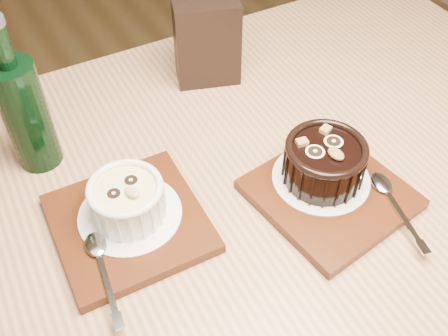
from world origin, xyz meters
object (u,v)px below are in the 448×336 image
object	(u,v)px
tray_right	(330,194)
condiment_stand	(207,41)
ramekin_white	(127,199)
green_bottle	(25,112)
table	(232,247)
ramekin_dark	(324,160)
tray_left	(129,223)

from	to	relation	value
tray_right	condiment_stand	bearing A→B (deg)	92.17
ramekin_white	green_bottle	world-z (taller)	green_bottle
table	ramekin_dark	distance (m)	0.19
ramekin_white	green_bottle	distance (m)	0.18
ramekin_white	tray_right	world-z (taller)	ramekin_white
table	condiment_stand	size ratio (longest dim) A/B	8.78
ramekin_dark	green_bottle	size ratio (longest dim) A/B	0.47
table	ramekin_dark	world-z (taller)	ramekin_dark
table	tray_right	world-z (taller)	tray_right
tray_right	ramekin_dark	bearing A→B (deg)	85.10
tray_left	tray_right	distance (m)	0.26
ramekin_white	tray_right	size ratio (longest dim) A/B	0.52
tray_left	ramekin_dark	bearing A→B (deg)	-14.78
tray_left	green_bottle	distance (m)	0.20
ramekin_white	condiment_stand	xyz separation A→B (m)	(0.23, 0.21, 0.02)
tray_left	ramekin_white	bearing A→B (deg)	50.94
ramekin_dark	green_bottle	bearing A→B (deg)	137.15
tray_left	ramekin_white	size ratio (longest dim) A/B	1.94
table	tray_right	size ratio (longest dim) A/B	6.83
tray_left	green_bottle	world-z (taller)	green_bottle
tray_left	tray_right	world-z (taller)	same
tray_left	ramekin_white	world-z (taller)	ramekin_white
ramekin_dark	condiment_stand	world-z (taller)	condiment_stand
tray_left	condiment_stand	bearing A→B (deg)	43.15
green_bottle	ramekin_white	bearing A→B (deg)	-68.72
ramekin_dark	green_bottle	world-z (taller)	green_bottle
table	ramekin_white	world-z (taller)	ramekin_white
ramekin_white	ramekin_dark	xyz separation A→B (m)	(0.24, -0.07, 0.00)
tray_right	tray_left	bearing A→B (deg)	160.23
ramekin_white	ramekin_dark	bearing A→B (deg)	-35.98
ramekin_white	condiment_stand	world-z (taller)	condiment_stand
green_bottle	condiment_stand	bearing A→B (deg)	8.90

